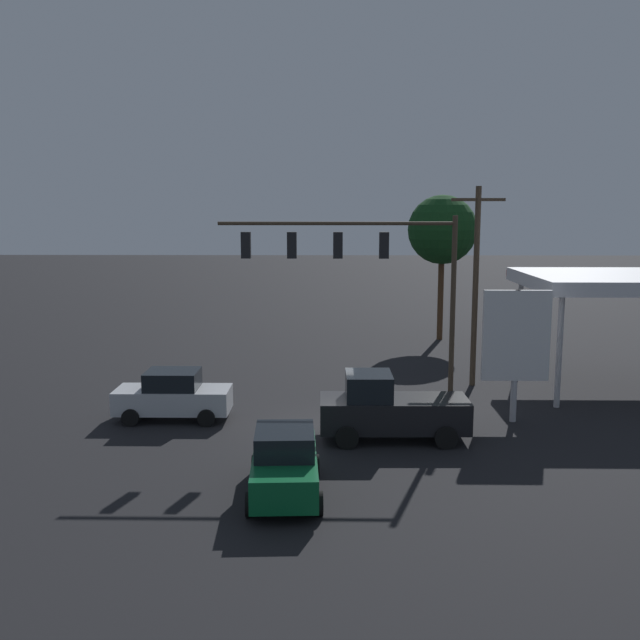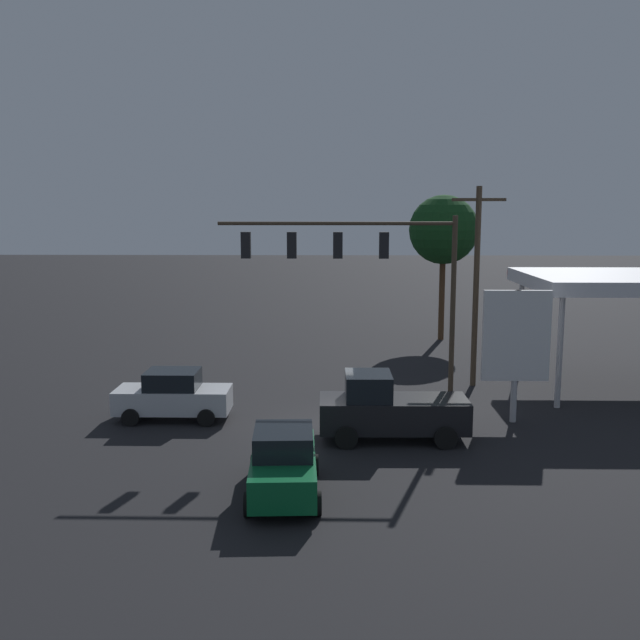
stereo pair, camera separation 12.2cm
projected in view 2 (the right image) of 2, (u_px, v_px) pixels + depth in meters
ground_plane at (319, 427)px, 26.67m from camera, size 200.00×200.00×0.00m
traffic_signal_assembly at (361, 264)px, 27.07m from camera, size 9.06×0.43×7.85m
utility_pole at (476, 282)px, 32.29m from camera, size 2.40×0.26×9.10m
gas_station_canopy at (623, 282)px, 31.62m from camera, size 8.47×7.48×5.23m
price_sign at (516, 338)px, 26.88m from camera, size 2.53×0.27×5.09m
pickup_parked at (389, 409)px, 25.10m from camera, size 5.23×2.31×2.40m
sedan_waiting at (284, 463)px, 20.27m from camera, size 2.24×4.49×1.93m
sedan_far at (173, 395)px, 27.58m from camera, size 4.40×2.06×1.93m
street_tree at (444, 230)px, 43.56m from camera, size 4.23×4.23×8.95m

